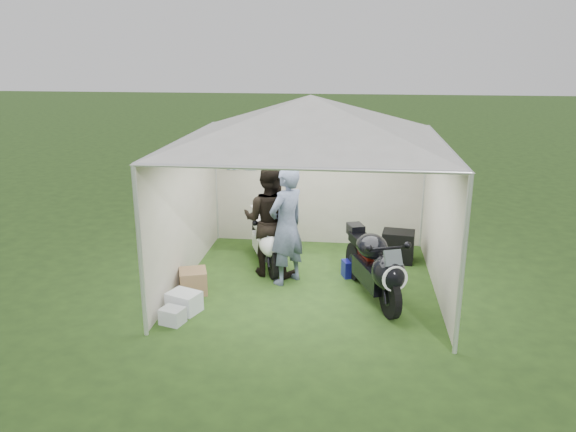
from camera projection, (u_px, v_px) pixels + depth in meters
The scene contains 11 objects.
ground at pixel (309, 282), 9.15m from camera, with size 80.00×80.00×0.00m, color #253F17.
canopy_tent at pixel (310, 123), 8.44m from camera, with size 5.66×5.66×3.00m.
motorcycle_white at pixel (266, 238), 9.68m from camera, with size 0.90×1.83×0.94m.
motorcycle_black at pixel (375, 265), 8.36m from camera, with size 0.95×1.98×1.01m.
paddock_stand at pixel (354, 268), 9.35m from camera, with size 0.37×0.23×0.28m, color #2023CA.
person_dark_jacket at pixel (270, 220), 9.25m from camera, with size 0.91×0.71×1.88m, color black.
person_blue_jacket at pixel (287, 226), 8.89m from camera, with size 0.70×0.46×1.92m, color slate.
equipment_box at pixel (398, 246), 9.99m from camera, with size 0.55×0.44×0.55m, color black.
crate_0 at pixel (184, 302), 8.09m from camera, with size 0.44×0.34×0.29m, color silver.
crate_1 at pixel (193, 281), 8.71m from camera, with size 0.41×0.41×0.37m, color olive.
crate_2 at pixel (173, 316), 7.75m from camera, with size 0.31×0.25×0.22m, color #B3B9BC.
Camera 1 is at (0.67, -8.44, 3.65)m, focal length 35.00 mm.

